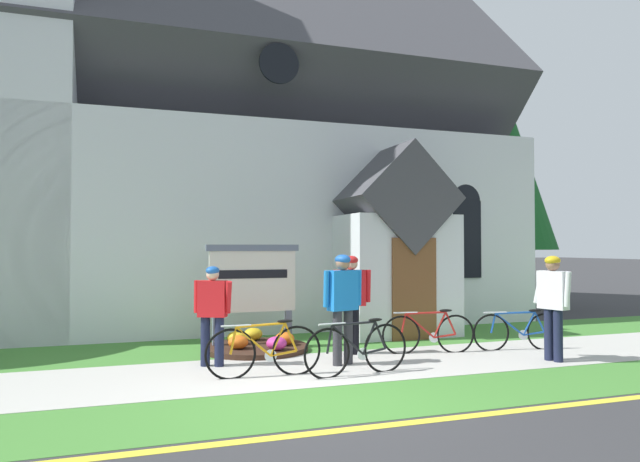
{
  "coord_description": "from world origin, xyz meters",
  "views": [
    {
      "loc": [
        -2.32,
        -6.71,
        1.92
      ],
      "look_at": [
        1.33,
        3.88,
        2.22
      ],
      "focal_mm": 32.21,
      "sensor_mm": 36.0,
      "label": 1
    }
  ],
  "objects_px": {
    "cyclist_in_green_jersey": "(343,299)",
    "bicycle_blue": "(429,333)",
    "church_sign": "(253,282)",
    "cyclist_in_white_jersey": "(212,308)",
    "bicycle_green": "(518,331)",
    "cyclist_in_blue_jersey": "(351,296)",
    "cyclist_in_yellow_jersey": "(553,299)",
    "bicycle_white": "(357,349)",
    "bicycle_black": "(265,350)",
    "roadside_conifer": "(500,161)"
  },
  "relations": [
    {
      "from": "cyclist_in_white_jersey",
      "to": "roadside_conifer",
      "type": "bearing_deg",
      "value": 33.38
    },
    {
      "from": "church_sign",
      "to": "bicycle_white",
      "type": "xyz_separation_m",
      "value": [
        1.0,
        -2.71,
        -0.86
      ]
    },
    {
      "from": "bicycle_white",
      "to": "cyclist_in_green_jersey",
      "type": "distance_m",
      "value": 1.0
    },
    {
      "from": "bicycle_white",
      "to": "cyclist_in_white_jersey",
      "type": "bearing_deg",
      "value": 146.42
    },
    {
      "from": "bicycle_white",
      "to": "cyclist_in_yellow_jersey",
      "type": "bearing_deg",
      "value": -2.27
    },
    {
      "from": "bicycle_green",
      "to": "church_sign",
      "type": "bearing_deg",
      "value": 158.79
    },
    {
      "from": "bicycle_blue",
      "to": "bicycle_green",
      "type": "xyz_separation_m",
      "value": [
        1.73,
        -0.25,
        -0.01
      ]
    },
    {
      "from": "bicycle_white",
      "to": "bicycle_blue",
      "type": "distance_m",
      "value": 2.22
    },
    {
      "from": "bicycle_green",
      "to": "cyclist_in_blue_jersey",
      "type": "xyz_separation_m",
      "value": [
        -3.09,
        0.6,
        0.68
      ]
    },
    {
      "from": "church_sign",
      "to": "roadside_conifer",
      "type": "distance_m",
      "value": 11.79
    },
    {
      "from": "bicycle_white",
      "to": "cyclist_in_blue_jersey",
      "type": "distance_m",
      "value": 1.73
    },
    {
      "from": "bicycle_green",
      "to": "cyclist_in_yellow_jersey",
      "type": "xyz_separation_m",
      "value": [
        -0.12,
        -1.06,
        0.69
      ]
    },
    {
      "from": "bicycle_white",
      "to": "cyclist_in_blue_jersey",
      "type": "relative_size",
      "value": 0.99
    },
    {
      "from": "church_sign",
      "to": "bicycle_black",
      "type": "relative_size",
      "value": 1.12
    },
    {
      "from": "cyclist_in_green_jersey",
      "to": "bicycle_black",
      "type": "bearing_deg",
      "value": -164.12
    },
    {
      "from": "bicycle_green",
      "to": "cyclist_in_yellow_jersey",
      "type": "distance_m",
      "value": 1.27
    },
    {
      "from": "church_sign",
      "to": "cyclist_in_green_jersey",
      "type": "distance_m",
      "value": 2.25
    },
    {
      "from": "bicycle_blue",
      "to": "cyclist_in_white_jersey",
      "type": "relative_size",
      "value": 1.05
    },
    {
      "from": "bicycle_black",
      "to": "cyclist_in_white_jersey",
      "type": "xyz_separation_m",
      "value": [
        -0.62,
        0.97,
        0.54
      ]
    },
    {
      "from": "bicycle_blue",
      "to": "cyclist_in_yellow_jersey",
      "type": "distance_m",
      "value": 2.18
    },
    {
      "from": "bicycle_black",
      "to": "roadside_conifer",
      "type": "bearing_deg",
      "value": 38.53
    },
    {
      "from": "bicycle_white",
      "to": "roadside_conifer",
      "type": "distance_m",
      "value": 12.86
    },
    {
      "from": "bicycle_blue",
      "to": "bicycle_black",
      "type": "relative_size",
      "value": 0.97
    },
    {
      "from": "church_sign",
      "to": "cyclist_in_white_jersey",
      "type": "relative_size",
      "value": 1.22
    },
    {
      "from": "bicycle_green",
      "to": "cyclist_in_white_jersey",
      "type": "bearing_deg",
      "value": 176.02
    },
    {
      "from": "bicycle_blue",
      "to": "cyclist_in_green_jersey",
      "type": "bearing_deg",
      "value": -166.49
    },
    {
      "from": "bicycle_green",
      "to": "cyclist_in_green_jersey",
      "type": "bearing_deg",
      "value": -177.0
    },
    {
      "from": "church_sign",
      "to": "bicycle_blue",
      "type": "xyz_separation_m",
      "value": [
        2.88,
        -1.54,
        -0.89
      ]
    },
    {
      "from": "cyclist_in_blue_jersey",
      "to": "roadside_conifer",
      "type": "relative_size",
      "value": 0.23
    },
    {
      "from": "cyclist_in_white_jersey",
      "to": "cyclist_in_yellow_jersey",
      "type": "height_order",
      "value": "cyclist_in_yellow_jersey"
    },
    {
      "from": "cyclist_in_blue_jersey",
      "to": "roadside_conifer",
      "type": "xyz_separation_m",
      "value": [
        8.21,
        6.84,
        3.76
      ]
    },
    {
      "from": "cyclist_in_green_jersey",
      "to": "cyclist_in_yellow_jersey",
      "type": "xyz_separation_m",
      "value": [
        3.44,
        -0.87,
        -0.02
      ]
    },
    {
      "from": "bicycle_blue",
      "to": "roadside_conifer",
      "type": "distance_m",
      "value": 10.87
    },
    {
      "from": "bicycle_black",
      "to": "bicycle_blue",
      "type": "bearing_deg",
      "value": 14.54
    },
    {
      "from": "roadside_conifer",
      "to": "cyclist_in_green_jersey",
      "type": "bearing_deg",
      "value": -138.71
    },
    {
      "from": "bicycle_blue",
      "to": "bicycle_black",
      "type": "xyz_separation_m",
      "value": [
        -3.22,
        -0.84,
        0.02
      ]
    },
    {
      "from": "bicycle_white",
      "to": "cyclist_in_green_jersey",
      "type": "xyz_separation_m",
      "value": [
        0.05,
        0.73,
        0.68
      ]
    },
    {
      "from": "bicycle_blue",
      "to": "cyclist_in_green_jersey",
      "type": "xyz_separation_m",
      "value": [
        -1.83,
        -0.44,
        0.7
      ]
    },
    {
      "from": "cyclist_in_green_jersey",
      "to": "cyclist_in_white_jersey",
      "type": "height_order",
      "value": "cyclist_in_green_jersey"
    },
    {
      "from": "church_sign",
      "to": "cyclist_in_yellow_jersey",
      "type": "bearing_deg",
      "value": -32.37
    },
    {
      "from": "bicycle_white",
      "to": "cyclist_in_blue_jersey",
      "type": "height_order",
      "value": "cyclist_in_blue_jersey"
    },
    {
      "from": "bicycle_blue",
      "to": "cyclist_in_green_jersey",
      "type": "relative_size",
      "value": 0.94
    },
    {
      "from": "church_sign",
      "to": "cyclist_in_blue_jersey",
      "type": "xyz_separation_m",
      "value": [
        1.52,
        -1.19,
        -0.21
      ]
    },
    {
      "from": "bicycle_white",
      "to": "church_sign",
      "type": "bearing_deg",
      "value": 110.32
    },
    {
      "from": "cyclist_in_white_jersey",
      "to": "bicycle_blue",
      "type": "bearing_deg",
      "value": -2.01
    },
    {
      "from": "bicycle_green",
      "to": "cyclist_in_blue_jersey",
      "type": "relative_size",
      "value": 0.97
    },
    {
      "from": "cyclist_in_green_jersey",
      "to": "bicycle_blue",
      "type": "bearing_deg",
      "value": 13.51
    },
    {
      "from": "cyclist_in_white_jersey",
      "to": "cyclist_in_yellow_jersey",
      "type": "bearing_deg",
      "value": -14.83
    },
    {
      "from": "cyclist_in_blue_jersey",
      "to": "cyclist_in_yellow_jersey",
      "type": "bearing_deg",
      "value": -29.1
    },
    {
      "from": "church_sign",
      "to": "bicycle_green",
      "type": "bearing_deg",
      "value": -21.21
    }
  ]
}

